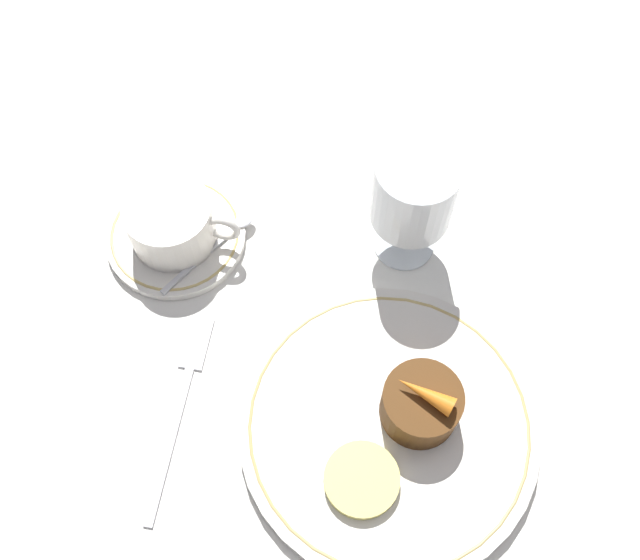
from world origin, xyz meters
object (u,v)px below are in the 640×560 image
object	(u,v)px
dinner_plate	(388,426)
wine_glass	(413,196)
coffee_cup	(171,221)
fork	(183,392)
dessert_cake	(421,402)

from	to	relation	value
dinner_plate	wine_glass	distance (m)	0.20
dinner_plate	coffee_cup	xyz separation A→B (m)	(-0.23, 0.15, 0.03)
dinner_plate	wine_glass	xyz separation A→B (m)	(-0.01, 0.18, 0.08)
wine_glass	fork	xyz separation A→B (m)	(-0.17, -0.18, -0.08)
dinner_plate	dessert_cake	distance (m)	0.04
fork	dessert_cake	size ratio (longest dim) A/B	2.82
dessert_cake	fork	bearing A→B (deg)	-175.07
dessert_cake	wine_glass	bearing A→B (deg)	101.11
fork	dinner_plate	bearing A→B (deg)	-0.09
dinner_plate	coffee_cup	distance (m)	0.27
wine_glass	dessert_cake	size ratio (longest dim) A/B	1.94
fork	coffee_cup	bearing A→B (deg)	106.87
coffee_cup	fork	size ratio (longest dim) A/B	0.58
dessert_cake	dinner_plate	bearing A→B (deg)	-141.72
dinner_plate	coffee_cup	bearing A→B (deg)	146.77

